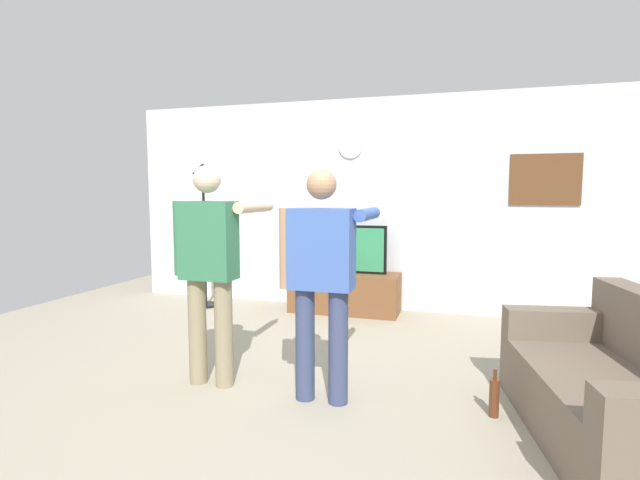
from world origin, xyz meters
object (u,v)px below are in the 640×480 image
Objects in this scene: tv_stand at (345,292)px; floor_lamp at (204,205)px; wall_clock at (351,146)px; side_couch at (622,393)px; television at (346,249)px; person_standing_nearer_lamp at (210,262)px; person_standing_nearer_couch at (322,271)px; beverage_bottle at (494,397)px; framed_picture at (545,179)px.

tv_stand is 0.72× the size of floor_lamp.
side_couch is (2.33, -2.92, -1.78)m from wall_clock.
person_standing_nearer_lamp reaches higher than television.
person_standing_nearer_lamp is (-0.46, -2.51, 0.72)m from tv_stand.
person_standing_nearer_couch is 5.06× the size of beverage_bottle.
person_standing_nearer_couch is at bearing 177.51° from side_couch.
framed_picture is at bearing 7.30° from tv_stand.
person_standing_nearer_couch is (-1.85, -2.85, -0.71)m from framed_picture.
wall_clock reaches higher than person_standing_nearer_lamp.
floor_lamp is 1.10× the size of person_standing_nearer_lamp.
tv_stand is at bearing 79.58° from person_standing_nearer_lamp.
side_couch is at bearing -13.29° from beverage_bottle.
television reaches higher than side_couch.
tv_stand is 4.15× the size of beverage_bottle.
television is 3.59m from side_couch.
person_standing_nearer_lamp is (-0.46, -2.80, -1.13)m from wall_clock.
wall_clock is at bearing 80.64° from person_standing_nearer_lamp.
person_standing_nearer_couch is at bearing -79.86° from tv_stand.
beverage_bottle is at bearing -56.95° from television.
tv_stand is 2.65m from person_standing_nearer_lamp.
tv_stand is at bearing 7.09° from floor_lamp.
beverage_bottle is at bearing -56.46° from tv_stand.
side_couch reaches higher than tv_stand.
television is at bearing -173.84° from framed_picture.
person_standing_nearer_lamp is at bearing -134.58° from framed_picture.
side_couch reaches higher than beverage_bottle.
beverage_bottle is (1.18, 0.08, -0.81)m from person_standing_nearer_couch.
tv_stand is 0.80× the size of person_standing_nearer_lamp.
side_couch is at bearing -29.93° from floor_lamp.
framed_picture is (2.30, 0.00, -0.45)m from wall_clock.
wall_clock is at bearing -179.88° from framed_picture.
framed_picture is 3.22m from beverage_bottle.
wall_clock is at bearing 90.00° from tv_stand.
television is 2.60m from person_standing_nearer_lamp.
beverage_bottle is at bearing -59.32° from wall_clock.
wall_clock is 0.19× the size of person_standing_nearer_couch.
floor_lamp reaches higher than person_standing_nearer_couch.
person_standing_nearer_couch is at bearing -45.28° from floor_lamp.
person_standing_nearer_lamp is 0.92m from person_standing_nearer_couch.
side_couch is (1.88, -0.08, -0.63)m from person_standing_nearer_couch.
floor_lamp is 1.13× the size of person_standing_nearer_couch.
person_standing_nearer_lamp is (1.38, -2.28, -0.38)m from floor_lamp.
side_couch is (4.18, -2.40, -1.03)m from floor_lamp.
person_standing_nearer_lamp is (-2.76, -2.80, -0.69)m from framed_picture.
person_standing_nearer_lamp is at bearing 177.43° from side_couch.
tv_stand is 1.78× the size of framed_picture.
tv_stand is 2.97m from beverage_bottle.
tv_stand is 1.88m from wall_clock.
beverage_bottle is (2.10, 0.04, -0.83)m from person_standing_nearer_lamp.
tv_stand is 1.32× the size of television.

